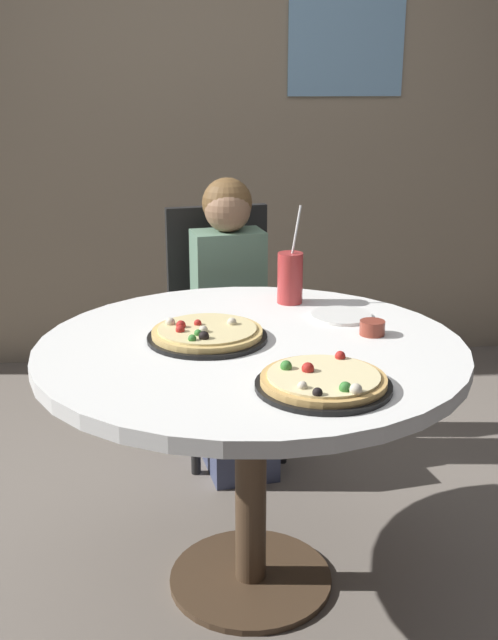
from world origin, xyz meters
name	(u,v)px	position (x,y,z in m)	size (l,w,h in m)	color
ground_plane	(251,581)	(0.00, 0.00, 0.00)	(8.00, 8.00, 0.00)	slate
wall_with_window	(210,71)	(0.00, 1.99, 1.45)	(5.20, 0.13, 2.90)	gray
dining_table	(251,380)	(0.00, 0.00, 0.65)	(1.15, 1.15, 0.75)	white
chair_wooden	(223,316)	(-0.01, 0.95, 0.53)	(0.46, 0.46, 0.95)	black
diner_child	(233,342)	(0.01, 0.77, 0.48)	(0.31, 0.43, 1.08)	#3F4766
pizza_veggie	(207,334)	(-0.12, 0.04, 0.77)	(0.33, 0.33, 0.05)	black
pizza_cheese	(323,381)	(0.13, -0.32, 0.77)	(0.32, 0.32, 0.05)	black
soda_cup	(290,278)	(0.16, 0.37, 0.83)	(0.08, 0.08, 0.31)	#B73333
sauce_bowl	(372,328)	(0.34, 0.04, 0.77)	(0.07, 0.07, 0.04)	brown
plate_small	(341,316)	(0.29, 0.20, 0.76)	(0.18, 0.18, 0.01)	white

